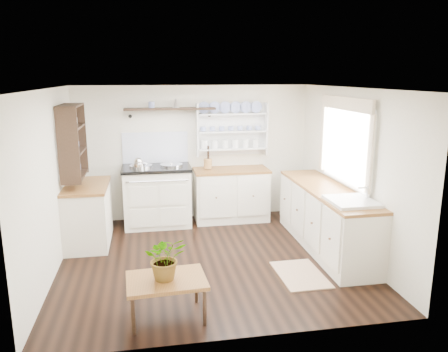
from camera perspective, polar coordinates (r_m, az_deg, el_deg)
The scene contains 19 objects.
floor at distance 6.11m, azimuth -1.79°, elevation -10.71°, with size 4.00×3.80×0.01m, color black.
wall_back at distance 7.60m, azimuth -3.94°, elevation 3.06°, with size 4.00×0.02×2.30m, color beige.
wall_right at distance 6.34m, azimuth 16.32°, elevation 0.57°, with size 0.02×3.80×2.30m, color beige.
wall_left at distance 5.82m, azimuth -21.76°, elevation -0.94°, with size 0.02×3.80×2.30m, color beige.
ceiling at distance 5.60m, azimuth -1.96°, elevation 11.38°, with size 4.00×3.80×0.01m, color white.
window at distance 6.38m, azimuth 15.55°, elevation 4.48°, with size 0.08×1.55×1.22m.
aga_cooker at distance 7.37m, azimuth -8.70°, elevation -2.49°, with size 1.12×0.77×1.03m.
back_cabinets at distance 7.54m, azimuth 0.93°, elevation -2.35°, with size 1.27×0.63×0.90m.
right_cabinets at distance 6.48m, azimuth 13.15°, elevation -5.30°, with size 0.62×2.43×0.90m.
belfast_sink at distance 5.74m, azimuth 16.25°, elevation -4.34°, with size 0.55×0.60×0.45m.
left_cabinets at distance 6.80m, azimuth -17.32°, elevation -4.69°, with size 0.62×1.13×0.90m.
plate_rack at distance 7.60m, azimuth 0.95°, elevation 6.18°, with size 1.20×0.22×0.90m.
high_shelf at distance 7.35m, azimuth -7.06°, elevation 8.62°, with size 1.50×0.29×0.16m.
left_shelving at distance 6.59m, azimuth -19.17°, elevation 4.36°, with size 0.28×0.80×1.05m, color black.
kettle at distance 7.13m, azimuth -11.08°, elevation 1.38°, with size 0.20×0.20×0.24m, color silver, non-canonical shape.
utensil_crock at distance 7.44m, azimuth -2.12°, elevation 1.62°, with size 0.14×0.14×0.16m, color #A5733C.
center_table at distance 4.63m, azimuth -7.53°, elevation -13.67°, with size 0.83×0.62×0.44m.
potted_plant at distance 4.51m, azimuth -7.64°, elevation -10.51°, with size 0.42×0.36×0.46m, color #3F7233.
floor_rug at distance 5.72m, azimuth 9.93°, elevation -12.56°, with size 0.55×0.85×0.02m, color #947356.
Camera 1 is at (-0.80, -5.54, 2.46)m, focal length 35.00 mm.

